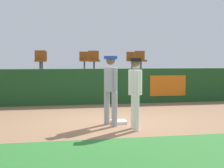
{
  "coord_description": "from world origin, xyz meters",
  "views": [
    {
      "loc": [
        -1.63,
        -8.44,
        1.74
      ],
      "look_at": [
        0.13,
        0.97,
        1.0
      ],
      "focal_mm": 51.11,
      "sensor_mm": 36.0,
      "label": 1
    }
  ],
  "objects_px": {
    "seat_front_center": "(94,59)",
    "player_fielder_home": "(135,89)",
    "player_runner_visitor": "(111,85)",
    "seat_front_left": "(40,59)",
    "seat_back_left": "(42,59)",
    "seat_back_right": "(132,59)",
    "first_base": "(119,122)",
    "seat_front_right": "(140,59)",
    "seat_back_center": "(84,59)"
  },
  "relations": [
    {
      "from": "seat_front_right",
      "to": "player_runner_visitor",
      "type": "bearing_deg",
      "value": -113.11
    },
    {
      "from": "seat_front_left",
      "to": "player_runner_visitor",
      "type": "bearing_deg",
      "value": -70.15
    },
    {
      "from": "player_fielder_home",
      "to": "seat_front_left",
      "type": "relative_size",
      "value": 2.11
    },
    {
      "from": "player_runner_visitor",
      "to": "player_fielder_home",
      "type": "bearing_deg",
      "value": 12.9
    },
    {
      "from": "player_fielder_home",
      "to": "player_runner_visitor",
      "type": "relative_size",
      "value": 0.97
    },
    {
      "from": "seat_front_right",
      "to": "seat_back_right",
      "type": "distance_m",
      "value": 1.8
    },
    {
      "from": "seat_back_left",
      "to": "seat_back_center",
      "type": "relative_size",
      "value": 1.0
    },
    {
      "from": "player_runner_visitor",
      "to": "seat_front_center",
      "type": "bearing_deg",
      "value": 149.77
    },
    {
      "from": "seat_front_right",
      "to": "player_fielder_home",
      "type": "bearing_deg",
      "value": -106.79
    },
    {
      "from": "player_fielder_home",
      "to": "seat_back_right",
      "type": "relative_size",
      "value": 2.11
    },
    {
      "from": "seat_back_right",
      "to": "seat_back_center",
      "type": "distance_m",
      "value": 2.38
    },
    {
      "from": "seat_front_center",
      "to": "player_fielder_home",
      "type": "bearing_deg",
      "value": -87.75
    },
    {
      "from": "first_base",
      "to": "seat_front_left",
      "type": "bearing_deg",
      "value": 113.15
    },
    {
      "from": "seat_back_right",
      "to": "player_fielder_home",
      "type": "bearing_deg",
      "value": -103.47
    },
    {
      "from": "player_fielder_home",
      "to": "seat_back_left",
      "type": "relative_size",
      "value": 2.11
    },
    {
      "from": "seat_front_right",
      "to": "seat_front_left",
      "type": "bearing_deg",
      "value": 180.0
    },
    {
      "from": "seat_front_right",
      "to": "seat_back_left",
      "type": "bearing_deg",
      "value": 157.41
    },
    {
      "from": "first_base",
      "to": "player_runner_visitor",
      "type": "xyz_separation_m",
      "value": [
        -0.27,
        -0.23,
        1.02
      ]
    },
    {
      "from": "first_base",
      "to": "seat_back_right",
      "type": "xyz_separation_m",
      "value": [
        2.14,
        7.09,
        1.72
      ]
    },
    {
      "from": "seat_back_center",
      "to": "player_fielder_home",
      "type": "bearing_deg",
      "value": -86.55
    },
    {
      "from": "player_runner_visitor",
      "to": "seat_front_left",
      "type": "distance_m",
      "value": 5.91
    },
    {
      "from": "seat_front_left",
      "to": "seat_back_right",
      "type": "distance_m",
      "value": 4.75
    },
    {
      "from": "first_base",
      "to": "player_fielder_home",
      "type": "height_order",
      "value": "player_fielder_home"
    },
    {
      "from": "seat_back_left",
      "to": "seat_back_right",
      "type": "relative_size",
      "value": 1.0
    },
    {
      "from": "seat_back_right",
      "to": "seat_front_center",
      "type": "bearing_deg",
      "value": -139.89
    },
    {
      "from": "player_fielder_home",
      "to": "seat_back_right",
      "type": "distance_m",
      "value": 8.18
    },
    {
      "from": "seat_front_right",
      "to": "seat_back_left",
      "type": "xyz_separation_m",
      "value": [
        -4.33,
        1.8,
        0.0
      ]
    },
    {
      "from": "seat_back_left",
      "to": "seat_front_center",
      "type": "bearing_deg",
      "value": -38.78
    },
    {
      "from": "seat_front_left",
      "to": "seat_front_center",
      "type": "bearing_deg",
      "value": 0.0
    },
    {
      "from": "first_base",
      "to": "seat_front_right",
      "type": "distance_m",
      "value": 5.94
    },
    {
      "from": "seat_front_center",
      "to": "seat_front_left",
      "type": "distance_m",
      "value": 2.26
    },
    {
      "from": "player_runner_visitor",
      "to": "seat_front_left",
      "type": "height_order",
      "value": "seat_front_left"
    },
    {
      "from": "first_base",
      "to": "seat_front_center",
      "type": "relative_size",
      "value": 0.48
    },
    {
      "from": "player_runner_visitor",
      "to": "seat_back_right",
      "type": "relative_size",
      "value": 2.18
    },
    {
      "from": "first_base",
      "to": "seat_front_right",
      "type": "bearing_deg",
      "value": 68.45
    },
    {
      "from": "player_fielder_home",
      "to": "first_base",
      "type": "bearing_deg",
      "value": -159.63
    },
    {
      "from": "first_base",
      "to": "seat_front_center",
      "type": "bearing_deg",
      "value": 89.98
    },
    {
      "from": "seat_back_center",
      "to": "seat_front_right",
      "type": "bearing_deg",
      "value": -37.76
    },
    {
      "from": "seat_back_left",
      "to": "seat_back_center",
      "type": "height_order",
      "value": "same"
    },
    {
      "from": "player_fielder_home",
      "to": "seat_back_center",
      "type": "bearing_deg",
      "value": -172.37
    },
    {
      "from": "seat_back_center",
      "to": "seat_back_left",
      "type": "bearing_deg",
      "value": 180.0
    },
    {
      "from": "player_runner_visitor",
      "to": "seat_front_center",
      "type": "distance_m",
      "value": 5.57
    },
    {
      "from": "player_runner_visitor",
      "to": "seat_back_left",
      "type": "relative_size",
      "value": 2.18
    },
    {
      "from": "player_runner_visitor",
      "to": "seat_back_right",
      "type": "bearing_deg",
      "value": 134.36
    },
    {
      "from": "seat_back_left",
      "to": "seat_front_left",
      "type": "bearing_deg",
      "value": -90.7
    },
    {
      "from": "player_fielder_home",
      "to": "seat_back_left",
      "type": "bearing_deg",
      "value": -158.43
    },
    {
      "from": "first_base",
      "to": "seat_front_right",
      "type": "relative_size",
      "value": 0.48
    },
    {
      "from": "first_base",
      "to": "player_fielder_home",
      "type": "relative_size",
      "value": 0.23
    },
    {
      "from": "player_fielder_home",
      "to": "seat_back_center",
      "type": "distance_m",
      "value": 7.97
    },
    {
      "from": "seat_front_center",
      "to": "player_runner_visitor",
      "type": "bearing_deg",
      "value": -92.79
    }
  ]
}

